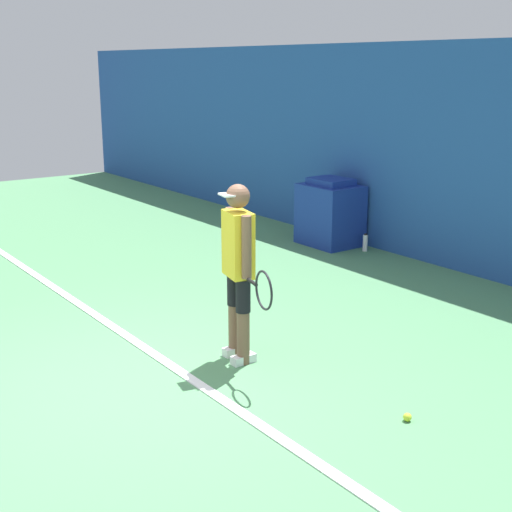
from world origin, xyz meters
TOP-DOWN VIEW (x-y plane):
  - ground_plane at (0.00, 0.00)m, footprint 24.00×24.00m
  - court_baseline at (0.00, 0.43)m, footprint 21.60×0.10m
  - tennis_player at (0.02, 1.04)m, footprint 0.98×0.33m
  - tennis_ball at (1.79, 1.41)m, footprint 0.07×0.07m
  - covered_chair at (-2.82, 4.72)m, footprint 0.88×0.72m
  - water_bottle at (-2.20, 4.87)m, footprint 0.07×0.07m

SIDE VIEW (x-z plane):
  - ground_plane at x=0.00m, z-range 0.00..0.00m
  - court_baseline at x=0.00m, z-range 0.00..0.01m
  - tennis_ball at x=1.79m, z-range 0.00..0.07m
  - water_bottle at x=-2.20m, z-range -0.01..0.26m
  - covered_chair at x=-2.82m, z-range -0.02..1.01m
  - tennis_player at x=0.02m, z-range 0.09..1.77m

